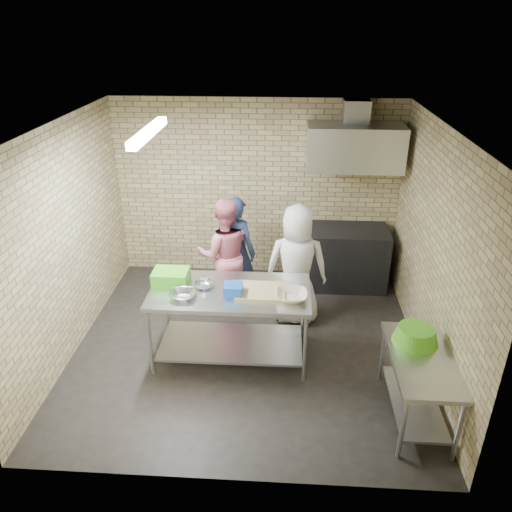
{
  "coord_description": "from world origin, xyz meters",
  "views": [
    {
      "loc": [
        0.43,
        -5.05,
        3.76
      ],
      "look_at": [
        0.1,
        0.2,
        1.15
      ],
      "focal_mm": 34.72,
      "sensor_mm": 36.0,
      "label": 1
    }
  ],
  "objects": [
    {
      "name": "mixing_bowl_b",
      "position": [
        -0.47,
        -0.17,
        0.95
      ],
      "size": [
        0.22,
        0.22,
        0.07
      ],
      "primitive_type": "imported",
      "rotation": [
        0.0,
        0.0,
        -0.0
      ],
      "color": "silver",
      "rests_on": "prep_table"
    },
    {
      "name": "back_wall",
      "position": [
        0.0,
        2.0,
        1.35
      ],
      "size": [
        4.2,
        0.06,
        2.7
      ],
      "primitive_type": "cube",
      "color": "tan",
      "rests_on": "ground"
    },
    {
      "name": "prep_table",
      "position": [
        -0.17,
        -0.22,
        0.46
      ],
      "size": [
        1.83,
        0.91,
        0.91
      ],
      "primitive_type": "cube",
      "color": "silver",
      "rests_on": "floor"
    },
    {
      "name": "cutting_board",
      "position": [
        0.18,
        -0.24,
        0.93
      ],
      "size": [
        0.56,
        0.43,
        0.03
      ],
      "primitive_type": "cube",
      "color": "tan",
      "rests_on": "prep_table"
    },
    {
      "name": "mixing_bowl_a",
      "position": [
        -0.67,
        -0.42,
        0.95
      ],
      "size": [
        0.29,
        0.29,
        0.07
      ],
      "primitive_type": "imported",
      "rotation": [
        0.0,
        0.0,
        -0.0
      ],
      "color": "#BABCC2",
      "rests_on": "prep_table"
    },
    {
      "name": "side_counter",
      "position": [
        1.8,
        -1.1,
        0.38
      ],
      "size": [
        0.6,
        1.2,
        0.75
      ],
      "primitive_type": "cube",
      "color": "silver",
      "rests_on": "floor"
    },
    {
      "name": "bottle_green",
      "position": [
        1.8,
        1.89,
        2.02
      ],
      "size": [
        0.06,
        0.06,
        0.15
      ],
      "primitive_type": "cylinder",
      "color": "green",
      "rests_on": "wall_shelf"
    },
    {
      "name": "green_basin",
      "position": [
        1.78,
        -0.85,
        0.83
      ],
      "size": [
        0.46,
        0.46,
        0.17
      ],
      "primitive_type": null,
      "color": "#59C626",
      "rests_on": "side_counter"
    },
    {
      "name": "stove",
      "position": [
        1.35,
        1.65,
        0.45
      ],
      "size": [
        1.2,
        0.7,
        0.9
      ],
      "primitive_type": "cube",
      "color": "black",
      "rests_on": "floor"
    },
    {
      "name": "hood_duct",
      "position": [
        1.35,
        1.85,
        2.55
      ],
      "size": [
        0.35,
        0.3,
        0.3
      ],
      "primitive_type": "cube",
      "color": "#A5A8AD",
      "rests_on": "back_wall"
    },
    {
      "name": "ceramic_bowl",
      "position": [
        0.53,
        -0.37,
        0.96
      ],
      "size": [
        0.35,
        0.35,
        0.09
      ],
      "primitive_type": "imported",
      "rotation": [
        0.0,
        0.0,
        -0.0
      ],
      "color": "beige",
      "rests_on": "prep_table"
    },
    {
      "name": "woman_white",
      "position": [
        0.6,
        0.63,
        0.82
      ],
      "size": [
        0.8,
        0.52,
        1.63
      ],
      "primitive_type": "imported",
      "rotation": [
        0.0,
        0.0,
        3.14
      ],
      "color": "white",
      "rests_on": "floor"
    },
    {
      "name": "green_crate",
      "position": [
        -0.87,
        -0.1,
        0.99
      ],
      "size": [
        0.41,
        0.3,
        0.16
      ],
      "primitive_type": "cube",
      "color": "green",
      "rests_on": "prep_table"
    },
    {
      "name": "range_hood",
      "position": [
        1.35,
        1.7,
        2.1
      ],
      "size": [
        1.3,
        0.6,
        0.6
      ],
      "primitive_type": "cube",
      "color": "silver",
      "rests_on": "back_wall"
    },
    {
      "name": "floor",
      "position": [
        0.0,
        0.0,
        0.0
      ],
      "size": [
        4.2,
        4.2,
        0.0
      ],
      "primitive_type": "plane",
      "color": "black",
      "rests_on": "ground"
    },
    {
      "name": "blue_tub",
      "position": [
        -0.12,
        -0.32,
        0.98
      ],
      "size": [
        0.2,
        0.2,
        0.13
      ],
      "primitive_type": "cube",
      "color": "#1752AC",
      "rests_on": "prep_table"
    },
    {
      "name": "man_navy",
      "position": [
        -0.23,
        1.04,
        0.79
      ],
      "size": [
        0.68,
        0.58,
        1.59
      ],
      "primitive_type": "imported",
      "rotation": [
        0.0,
        0.0,
        2.72
      ],
      "color": "#151735",
      "rests_on": "floor"
    },
    {
      "name": "fluorescent_fixture",
      "position": [
        -1.0,
        0.0,
        2.64
      ],
      "size": [
        0.1,
        1.25,
        0.08
      ],
      "primitive_type": "cube",
      "color": "white",
      "rests_on": "ceiling"
    },
    {
      "name": "front_wall",
      "position": [
        0.0,
        -2.0,
        1.35
      ],
      "size": [
        4.2,
        0.06,
        2.7
      ],
      "primitive_type": "cube",
      "color": "tan",
      "rests_on": "ground"
    },
    {
      "name": "wall_shelf",
      "position": [
        1.65,
        1.89,
        1.92
      ],
      "size": [
        0.8,
        0.2,
        0.04
      ],
      "primitive_type": "cube",
      "color": "#3F2B19",
      "rests_on": "back_wall"
    },
    {
      "name": "ceiling",
      "position": [
        0.0,
        0.0,
        2.7
      ],
      "size": [
        4.2,
        4.2,
        0.0
      ],
      "primitive_type": "plane",
      "rotation": [
        3.14,
        0.0,
        0.0
      ],
      "color": "black",
      "rests_on": "ground"
    },
    {
      "name": "bottle_red",
      "position": [
        1.4,
        1.89,
        2.03
      ],
      "size": [
        0.07,
        0.07,
        0.18
      ],
      "primitive_type": "cylinder",
      "color": "#B22619",
      "rests_on": "wall_shelf"
    },
    {
      "name": "woman_pink",
      "position": [
        -0.37,
        0.94,
        0.8
      ],
      "size": [
        0.86,
        0.71,
        1.59
      ],
      "primitive_type": "imported",
      "rotation": [
        0.0,
        0.0,
        3.3
      ],
      "color": "#D87281",
      "rests_on": "floor"
    },
    {
      "name": "left_wall",
      "position": [
        -2.1,
        0.0,
        1.35
      ],
      "size": [
        0.06,
        4.0,
        2.7
      ],
      "primitive_type": "cube",
      "color": "tan",
      "rests_on": "ground"
    },
    {
      "name": "right_wall",
      "position": [
        2.1,
        0.0,
        1.35
      ],
      "size": [
        0.06,
        4.0,
        2.7
      ],
      "primitive_type": "cube",
      "color": "tan",
      "rests_on": "ground"
    }
  ]
}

